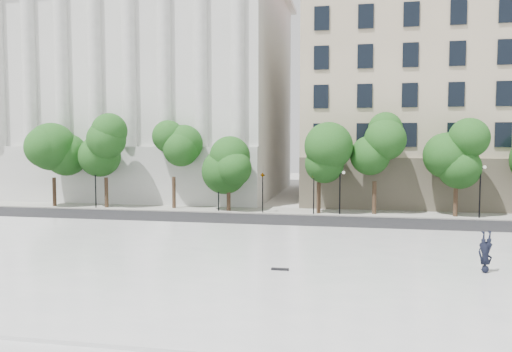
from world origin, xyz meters
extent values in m
plane|color=beige|center=(0.00, 0.00, 0.00)|extent=(160.00, 160.00, 0.00)
cube|color=silver|center=(0.00, 3.00, 0.23)|extent=(44.00, 22.00, 0.45)
cube|color=black|center=(0.00, 18.00, 0.01)|extent=(60.00, 8.00, 0.02)
cube|color=#B1AEA3|center=(0.00, 24.00, 0.06)|extent=(60.00, 4.00, 0.12)
cube|color=silver|center=(-17.00, 39.00, 12.50)|extent=(30.00, 26.00, 25.00)
cube|color=#C5B396|center=(20.00, 39.00, 10.50)|extent=(36.00, 26.00, 21.00)
cube|color=#9C4432|center=(20.00, 39.00, 22.30)|extent=(34.00, 24.00, 1.40)
cylinder|color=black|center=(-0.91, 22.30, 1.75)|extent=(0.10, 0.10, 3.50)
imported|color=black|center=(-0.91, 22.30, 3.87)|extent=(0.91, 1.89, 0.75)
cylinder|color=black|center=(3.66, 22.30, 1.75)|extent=(0.10, 0.10, 3.50)
imported|color=black|center=(3.66, 22.30, 3.86)|extent=(1.06, 1.79, 0.72)
imported|color=black|center=(13.02, 2.85, 0.72)|extent=(1.38, 2.08, 0.53)
cube|color=black|center=(3.61, 1.52, 0.49)|extent=(0.83, 0.23, 0.08)
cylinder|color=#382619|center=(-21.96, 22.96, 1.47)|extent=(0.36, 0.36, 2.94)
sphere|color=#1D4D16|center=(-21.96, 22.96, 5.46)|extent=(4.15, 4.15, 4.15)
cylinder|color=#382619|center=(-16.42, 23.02, 1.51)|extent=(0.36, 0.36, 3.02)
sphere|color=#1D4D16|center=(-16.42, 23.02, 5.61)|extent=(3.62, 3.62, 3.62)
cylinder|color=#382619|center=(-9.83, 23.81, 1.56)|extent=(0.36, 0.36, 3.13)
sphere|color=#1D4D16|center=(-9.83, 23.81, 5.81)|extent=(3.67, 3.67, 3.67)
cylinder|color=#382619|center=(-4.23, 23.00, 1.29)|extent=(0.36, 0.36, 2.57)
sphere|color=#1D4D16|center=(-4.23, 23.00, 4.78)|extent=(3.87, 3.87, 3.87)
cylinder|color=#382619|center=(4.05, 22.97, 1.44)|extent=(0.36, 0.36, 2.89)
sphere|color=#1D4D16|center=(4.05, 22.97, 5.36)|extent=(3.90, 3.90, 3.90)
cylinder|color=#382619|center=(8.90, 23.45, 1.50)|extent=(0.36, 0.36, 3.00)
sphere|color=#1D4D16|center=(8.90, 23.45, 5.57)|extent=(3.59, 3.59, 3.59)
cylinder|color=#382619|center=(15.65, 23.25, 1.53)|extent=(0.36, 0.36, 3.06)
sphere|color=#1D4D16|center=(15.65, 23.25, 5.68)|extent=(3.85, 3.85, 3.85)
cylinder|color=black|center=(-17.32, 22.60, 2.04)|extent=(0.12, 0.12, 4.09)
cube|color=black|center=(-17.32, 22.60, 4.09)|extent=(0.60, 0.06, 0.06)
sphere|color=white|center=(-17.62, 22.60, 4.19)|extent=(0.28, 0.28, 0.28)
sphere|color=white|center=(-17.02, 22.60, 4.19)|extent=(0.28, 0.28, 0.28)
cylinder|color=black|center=(-5.07, 22.60, 2.15)|extent=(0.12, 0.12, 4.30)
cube|color=black|center=(-5.07, 22.60, 4.30)|extent=(0.60, 0.06, 0.06)
sphere|color=white|center=(-5.37, 22.60, 4.40)|extent=(0.28, 0.28, 0.28)
sphere|color=white|center=(-4.77, 22.60, 4.40)|extent=(0.28, 0.28, 0.28)
cylinder|color=black|center=(5.91, 22.60, 1.85)|extent=(0.12, 0.12, 3.70)
cube|color=black|center=(5.91, 22.60, 3.70)|extent=(0.60, 0.06, 0.06)
sphere|color=white|center=(5.61, 22.60, 3.80)|extent=(0.28, 0.28, 0.28)
sphere|color=white|center=(6.21, 22.60, 3.80)|extent=(0.28, 0.28, 0.28)
cylinder|color=black|center=(17.44, 22.60, 2.14)|extent=(0.12, 0.12, 4.29)
cube|color=black|center=(17.44, 22.60, 4.29)|extent=(0.60, 0.06, 0.06)
sphere|color=white|center=(17.14, 22.60, 4.39)|extent=(0.28, 0.28, 0.28)
sphere|color=white|center=(17.74, 22.60, 4.39)|extent=(0.28, 0.28, 0.28)
camera|label=1|loc=(6.85, -21.47, 6.54)|focal=35.00mm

